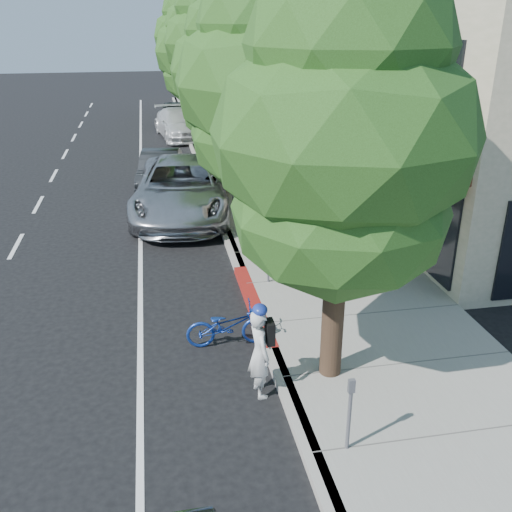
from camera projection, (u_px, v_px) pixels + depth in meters
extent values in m
plane|color=black|center=(262.00, 329.00, 12.37)|extent=(120.00, 120.00, 0.00)
cube|color=gray|center=(282.00, 206.00, 19.96)|extent=(4.60, 56.00, 0.15)
cube|color=#9E998E|center=(217.00, 210.00, 19.57)|extent=(0.30, 56.00, 0.15)
cube|color=maroon|center=(254.00, 305.00, 13.25)|extent=(0.32, 4.00, 0.15)
cube|color=beige|center=(380.00, 73.00, 28.87)|extent=(10.00, 36.00, 7.00)
cylinder|color=black|center=(333.00, 318.00, 10.21)|extent=(0.40, 0.40, 2.58)
ellipsoid|color=#234514|center=(339.00, 210.00, 9.41)|extent=(3.66, 3.66, 2.92)
ellipsoid|color=#234514|center=(344.00, 134.00, 8.91)|extent=(4.30, 4.30, 3.44)
ellipsoid|color=#234514|center=(350.00, 44.00, 8.39)|extent=(3.23, 3.23, 2.58)
cylinder|color=black|center=(266.00, 210.00, 15.61)|extent=(0.40, 0.40, 2.67)
ellipsoid|color=#234514|center=(267.00, 134.00, 14.79)|extent=(4.04, 4.04, 3.23)
ellipsoid|color=#234514|center=(267.00, 82.00, 14.27)|extent=(4.76, 4.76, 3.80)
ellipsoid|color=#234514|center=(268.00, 23.00, 13.73)|extent=(3.57, 3.57, 2.85)
cylinder|color=black|center=(234.00, 161.00, 21.06)|extent=(0.40, 0.40, 2.54)
ellipsoid|color=#234514|center=(233.00, 106.00, 20.27)|extent=(3.80, 3.80, 3.04)
ellipsoid|color=#234514|center=(233.00, 69.00, 19.78)|extent=(4.47, 4.47, 3.57)
ellipsoid|color=#234514|center=(232.00, 29.00, 19.27)|extent=(3.35, 3.35, 2.68)
cylinder|color=black|center=(215.00, 127.00, 26.41)|extent=(0.40, 0.40, 2.88)
ellipsoid|color=#234514|center=(213.00, 76.00, 25.52)|extent=(3.73, 3.73, 2.98)
ellipsoid|color=#234514|center=(212.00, 43.00, 24.97)|extent=(4.38, 4.38, 3.51)
ellipsoid|color=#234514|center=(211.00, 6.00, 24.39)|extent=(3.29, 3.29, 2.63)
cylinder|color=black|center=(202.00, 111.00, 31.91)|extent=(0.40, 0.40, 2.49)
ellipsoid|color=#234514|center=(201.00, 74.00, 31.14)|extent=(4.28, 4.28, 3.42)
ellipsoid|color=#234514|center=(200.00, 51.00, 30.66)|extent=(5.03, 5.03, 4.02)
ellipsoid|color=#234514|center=(199.00, 25.00, 30.15)|extent=(3.77, 3.77, 3.02)
cylinder|color=black|center=(193.00, 94.00, 37.27)|extent=(0.40, 0.40, 2.79)
ellipsoid|color=#234514|center=(192.00, 59.00, 36.41)|extent=(4.08, 4.08, 3.27)
ellipsoid|color=#234514|center=(191.00, 36.00, 35.87)|extent=(4.80, 4.80, 3.84)
ellipsoid|color=#234514|center=(190.00, 11.00, 35.31)|extent=(3.60, 3.60, 2.88)
imported|color=silver|center=(260.00, 353.00, 9.97)|extent=(0.48, 0.66, 1.68)
imported|color=navy|center=(228.00, 325.00, 11.62)|extent=(1.74, 0.65, 0.90)
imported|color=#AEAFB3|center=(182.00, 188.00, 19.04)|extent=(3.83, 6.95, 1.84)
imported|color=black|center=(160.00, 169.00, 22.22)|extent=(1.97, 4.30, 1.37)
imported|color=silver|center=(179.00, 124.00, 30.97)|extent=(2.77, 5.39, 1.50)
imported|color=black|center=(175.00, 115.00, 33.39)|extent=(1.98, 4.52, 1.51)
imported|color=black|center=(251.00, 161.00, 21.59)|extent=(1.22, 1.17, 1.98)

